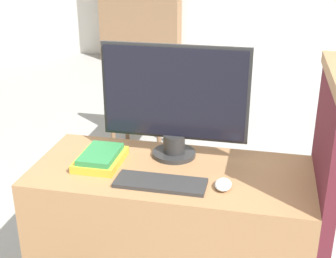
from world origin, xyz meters
TOP-DOWN VIEW (x-y plane):
  - desk at (0.00, 0.28)m, footprint 1.21×0.55m
  - carrel_divider at (0.63, 0.29)m, footprint 0.07×0.58m
  - monitor at (-0.02, 0.42)m, footprint 0.66×0.20m
  - keyboard at (-0.01, 0.14)m, footprint 0.37×0.14m
  - mouse at (0.24, 0.16)m, footprint 0.07×0.10m
  - book_stack at (-0.32, 0.27)m, footprint 0.19×0.26m
  - far_chair at (-0.61, 2.05)m, footprint 0.44×0.44m

SIDE VIEW (x-z plane):
  - desk at x=0.00m, z-range 0.00..0.74m
  - far_chair at x=-0.61m, z-range 0.06..0.93m
  - carrel_divider at x=0.63m, z-range 0.01..1.23m
  - keyboard at x=-0.01m, z-range 0.74..0.75m
  - mouse at x=0.24m, z-range 0.74..0.77m
  - book_stack at x=-0.32m, z-range 0.74..0.80m
  - monitor at x=-0.02m, z-range 0.75..1.26m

